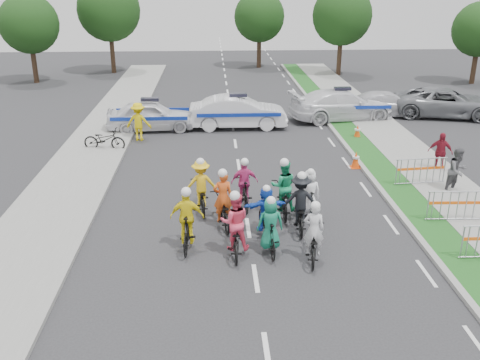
{
  "coord_description": "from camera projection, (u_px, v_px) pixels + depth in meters",
  "views": [
    {
      "loc": [
        -1.06,
        -12.2,
        7.51
      ],
      "look_at": [
        -0.18,
        4.38,
        1.1
      ],
      "focal_mm": 40.0,
      "sensor_mm": 36.0,
      "label": 1
    }
  ],
  "objects": [
    {
      "name": "tree_3",
      "position": [
        109.0,
        10.0,
        41.72
      ],
      "size": [
        4.9,
        4.9,
        7.35
      ],
      "color": "#382619",
      "rests_on": "ground"
    },
    {
      "name": "cone_0",
      "position": [
        356.0,
        160.0,
        22.06
      ],
      "size": [
        0.4,
        0.4,
        0.7
      ],
      "color": "#F24C0C",
      "rests_on": "ground"
    },
    {
      "name": "rider_8",
      "position": [
        283.0,
        194.0,
        17.62
      ],
      "size": [
        0.85,
        1.98,
        2.0
      ],
      "rotation": [
        0.0,
        0.0,
        3.12
      ],
      "color": "black",
      "rests_on": "ground"
    },
    {
      "name": "rider_3",
      "position": [
        188.0,
        225.0,
        15.43
      ],
      "size": [
        1.01,
        1.89,
        1.95
      ],
      "rotation": [
        0.0,
        0.0,
        3.07
      ],
      "color": "black",
      "rests_on": "ground"
    },
    {
      "name": "police_car_2",
      "position": [
        341.0,
        105.0,
        29.18
      ],
      "size": [
        5.99,
        3.24,
        1.65
      ],
      "primitive_type": "imported",
      "rotation": [
        0.0,
        0.0,
        1.74
      ],
      "color": "silver",
      "rests_on": "ground"
    },
    {
      "name": "spectator_2",
      "position": [
        440.0,
        152.0,
        21.49
      ],
      "size": [
        1.03,
        0.76,
        1.63
      ],
      "primitive_type": "imported",
      "rotation": [
        0.0,
        0.0,
        -0.43
      ],
      "color": "maroon",
      "rests_on": "ground"
    },
    {
      "name": "ground",
      "position": [
        256.0,
        278.0,
        14.12
      ],
      "size": [
        90.0,
        90.0,
        0.0
      ],
      "primitive_type": "plane",
      "color": "#28282B",
      "rests_on": "ground"
    },
    {
      "name": "rider_4",
      "position": [
        300.0,
        207.0,
        16.54
      ],
      "size": [
        1.14,
        1.98,
        1.97
      ],
      "rotation": [
        0.0,
        0.0,
        3.06
      ],
      "color": "black",
      "rests_on": "ground"
    },
    {
      "name": "tree_4",
      "position": [
        259.0,
        17.0,
        44.43
      ],
      "size": [
        4.2,
        4.2,
        6.3
      ],
      "color": "#382619",
      "rests_on": "ground"
    },
    {
      "name": "rider_0",
      "position": [
        313.0,
        240.0,
        14.84
      ],
      "size": [
        0.9,
        1.86,
        1.82
      ],
      "rotation": [
        0.0,
        0.0,
        2.98
      ],
      "color": "black",
      "rests_on": "ground"
    },
    {
      "name": "rider_5",
      "position": [
        266.0,
        213.0,
        16.28
      ],
      "size": [
        1.37,
        1.63,
        1.66
      ],
      "rotation": [
        0.0,
        0.0,
        3.31
      ],
      "color": "black",
      "rests_on": "ground"
    },
    {
      "name": "rider_9",
      "position": [
        244.0,
        189.0,
        18.14
      ],
      "size": [
        0.95,
        1.77,
        1.83
      ],
      "rotation": [
        0.0,
        0.0,
        3.22
      ],
      "color": "black",
      "rests_on": "ground"
    },
    {
      "name": "sidewalk_right",
      "position": [
        456.0,
        197.0,
        19.13
      ],
      "size": [
        2.4,
        60.0,
        0.13
      ],
      "primitive_type": "cube",
      "color": "gray",
      "rests_on": "ground"
    },
    {
      "name": "rider_6",
      "position": [
        223.0,
        207.0,
        16.82
      ],
      "size": [
        0.95,
        2.01,
        1.97
      ],
      "rotation": [
        0.0,
        0.0,
        3.29
      ],
      "color": "black",
      "rests_on": "ground"
    },
    {
      "name": "civilian_suv",
      "position": [
        446.0,
        103.0,
        29.87
      ],
      "size": [
        6.17,
        3.93,
        1.58
      ],
      "primitive_type": "imported",
      "rotation": [
        0.0,
        0.0,
        1.33
      ],
      "color": "slate",
      "rests_on": "ground"
    },
    {
      "name": "spectator_1",
      "position": [
        457.0,
        171.0,
        19.32
      ],
      "size": [
        1.03,
        0.94,
        1.72
      ],
      "primitive_type": "imported",
      "rotation": [
        0.0,
        0.0,
        0.43
      ],
      "color": "#4F4F53",
      "rests_on": "ground"
    },
    {
      "name": "police_car_1",
      "position": [
        238.0,
        112.0,
        27.66
      ],
      "size": [
        5.01,
        1.76,
        1.65
      ],
      "primitive_type": "imported",
      "rotation": [
        0.0,
        0.0,
        1.57
      ],
      "color": "silver",
      "rests_on": "ground"
    },
    {
      "name": "tree_1",
      "position": [
        342.0,
        16.0,
        40.87
      ],
      "size": [
        4.55,
        4.55,
        6.82
      ],
      "color": "#382619",
      "rests_on": "ground"
    },
    {
      "name": "sidewalk_left",
      "position": [
        57.0,
        205.0,
        18.43
      ],
      "size": [
        3.0,
        60.0,
        0.13
      ],
      "primitive_type": "cube",
      "color": "gray",
      "rests_on": "ground"
    },
    {
      "name": "parked_bike",
      "position": [
        104.0,
        140.0,
        24.21
      ],
      "size": [
        1.99,
        0.96,
        1.0
      ],
      "primitive_type": "imported",
      "rotation": [
        0.0,
        0.0,
        1.41
      ],
      "color": "black",
      "rests_on": "ground"
    },
    {
      "name": "tree_2",
      "position": [
        480.0,
        30.0,
        37.84
      ],
      "size": [
        3.85,
        3.85,
        5.77
      ],
      "color": "#382619",
      "rests_on": "ground"
    },
    {
      "name": "barrier_1",
      "position": [
        457.0,
        207.0,
        17.04
      ],
      "size": [
        2.02,
        0.57,
        1.12
      ],
      "primitive_type": null,
      "rotation": [
        0.0,
        0.0,
        -0.04
      ],
      "color": "#A5A8AD",
      "rests_on": "ground"
    },
    {
      "name": "rider_2",
      "position": [
        235.0,
        231.0,
        15.11
      ],
      "size": [
        0.82,
        1.94,
        1.98
      ],
      "rotation": [
        0.0,
        0.0,
        3.14
      ],
      "color": "black",
      "rests_on": "ground"
    },
    {
      "name": "rider_10",
      "position": [
        201.0,
        190.0,
        17.9
      ],
      "size": [
        1.11,
        1.92,
        1.91
      ],
      "rotation": [
        0.0,
        0.0,
        3.23
      ],
      "color": "black",
      "rests_on": "ground"
    },
    {
      "name": "rider_7",
      "position": [
        309.0,
        198.0,
        17.4
      ],
      "size": [
        0.8,
        1.71,
        1.74
      ],
      "rotation": [
        0.0,
        0.0,
        3.3
      ],
      "color": "black",
      "rests_on": "ground"
    },
    {
      "name": "barrier_2",
      "position": [
        420.0,
        172.0,
        20.03
      ],
      "size": [
        2.04,
        0.69,
        1.12
      ],
      "primitive_type": null,
      "rotation": [
        0.0,
        0.0,
        0.09
      ],
      "color": "#A5A8AD",
      "rests_on": "ground"
    },
    {
      "name": "police_car_0",
      "position": [
        151.0,
        116.0,
        27.26
      ],
      "size": [
        4.58,
        2.1,
        1.52
      ],
      "primitive_type": "imported",
      "rotation": [
        0.0,
        0.0,
        1.64
      ],
      "color": "silver",
      "rests_on": "ground"
    },
    {
      "name": "rider_1",
      "position": [
        270.0,
        230.0,
        15.19
      ],
      "size": [
        0.78,
        1.72,
        1.78
      ],
      "rotation": [
        0.0,
        0.0,
        3.21
      ],
      "color": "black",
      "rests_on": "ground"
    },
    {
      "name": "tree_0",
      "position": [
        29.0,
        24.0,
        38.0
      ],
      "size": [
        4.2,
        4.2,
        6.3
      ],
      "color": "#382619",
      "rests_on": "ground"
    },
    {
      "name": "marshal_hiviz",
      "position": [
        139.0,
        122.0,
        25.51
      ],
      "size": [
        1.27,
        0.84,
        1.84
      ],
      "primitive_type": "imported",
      "rotation": [
        0.0,
        0.0,
        3.0
      ],
      "color": "#DEC00B",
      "rests_on": "ground"
    },
    {
      "name": "civilian_sedan",
      "position": [
        387.0,
        104.0,
        30.1
      ],
      "size": [
        4.68,
        2.0,
        1.34
      ],
      "primitive_type": "imported",
      "rotation": [
        0.0,
        0.0,
        1.6
      ],
      "color": "silver",
      "rests_on": "ground"
    },
    {
      "name": "grass_strip",
      "position": [
        406.0,
        198.0,
        19.04
      ],
      "size": [
        1.2,
        60.0,
        0.11
      ],
      "primitive_type": "cube",
      "color": "#194F1A",
      "rests_on": "ground"
    },
    {
      "name": "curb_right",
      "position": [
        387.0,
        198.0,
        19.01
      ],
      "size": [
        0.2,
        60.0,
        0.12
      ],
      "primitive_type": "cube",
      "color": "gray",
      "rests_on": "ground"
    },
    {
      "name": "cone_1",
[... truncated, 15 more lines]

